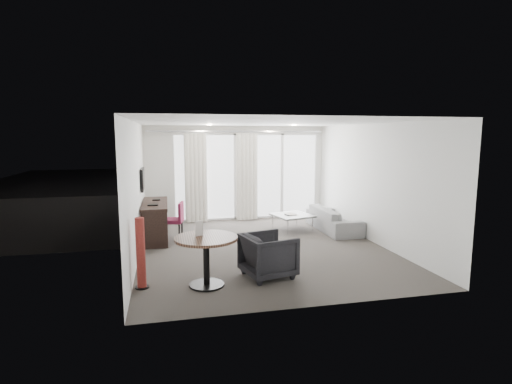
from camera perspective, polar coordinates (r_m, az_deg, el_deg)
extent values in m
cube|color=#413B36|center=(8.49, 0.91, -7.94)|extent=(5.00, 6.00, 0.00)
cube|color=white|center=(8.16, 0.95, 9.90)|extent=(5.00, 6.00, 0.00)
cube|color=silver|center=(8.01, -16.72, 0.26)|extent=(0.00, 6.00, 2.60)
cube|color=silver|center=(9.14, 16.34, 1.22)|extent=(0.00, 6.00, 2.60)
cube|color=silver|center=(5.39, 8.56, -3.17)|extent=(5.00, 0.00, 2.60)
cylinder|color=#FFE0B2|center=(9.58, -6.69, 9.52)|extent=(0.12, 0.12, 0.02)
cylinder|color=#FFE0B2|center=(10.03, 5.50, 9.47)|extent=(0.12, 0.12, 0.02)
cylinder|color=maroon|center=(6.43, -16.15, -8.39)|extent=(0.25, 0.25, 1.11)
imported|color=black|center=(6.73, 1.78, -9.03)|extent=(0.96, 0.94, 0.73)
imported|color=gray|center=(10.13, 11.01, -3.79)|extent=(0.76, 1.93, 0.56)
cube|color=#4D4D50|center=(12.85, -2.57, -2.68)|extent=(5.60, 3.00, 0.12)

